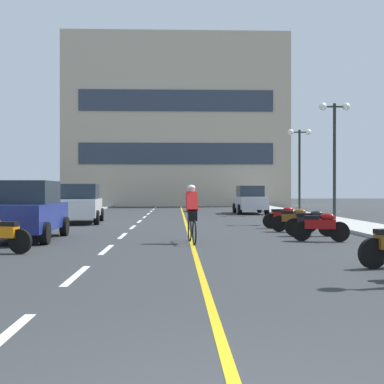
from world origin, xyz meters
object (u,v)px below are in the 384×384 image
(street_lamp_far, at_px, (299,152))
(motorcycle_3, at_px, (0,234))
(cyclist_rider, at_px, (192,212))
(motorcycle_7, at_px, (284,216))
(parked_car_mid, at_px, (81,203))
(motorcycle_4, at_px, (321,226))
(parked_car_far, at_px, (250,200))
(motorcycle_5, at_px, (311,222))
(motorcycle_6, at_px, (295,219))
(parked_car_near, at_px, (28,210))
(street_lamp_mid, at_px, (334,135))

(street_lamp_far, bearing_deg, motorcycle_3, -122.49)
(cyclist_rider, bearing_deg, motorcycle_7, 55.58)
(parked_car_mid, distance_m, motorcycle_4, 12.58)
(parked_car_far, height_order, motorcycle_5, parked_car_far)
(parked_car_far, relative_size, motorcycle_6, 2.51)
(parked_car_near, distance_m, motorcycle_6, 9.34)
(parked_car_mid, height_order, motorcycle_6, parked_car_mid)
(parked_car_near, distance_m, motorcycle_3, 3.35)
(parked_car_far, bearing_deg, motorcycle_4, -91.66)
(motorcycle_5, height_order, cyclist_rider, cyclist_rider)
(street_lamp_mid, xyz_separation_m, cyclist_rider, (-6.89, -8.68, -3.20))
(motorcycle_4, relative_size, motorcycle_7, 0.98)
(motorcycle_6, bearing_deg, motorcycle_3, -145.04)
(parked_car_near, relative_size, parked_car_mid, 0.98)
(street_lamp_mid, bearing_deg, parked_car_far, 104.20)
(parked_car_near, bearing_deg, cyclist_rider, -11.85)
(motorcycle_4, bearing_deg, motorcycle_5, 84.56)
(parked_car_near, height_order, cyclist_rider, parked_car_near)
(motorcycle_6, distance_m, cyclist_rider, 5.44)
(cyclist_rider, bearing_deg, motorcycle_5, 26.69)
(parked_car_near, height_order, motorcycle_6, parked_car_near)
(parked_car_near, relative_size, motorcycle_4, 2.56)
(motorcycle_6, height_order, motorcycle_7, same)
(parked_car_mid, distance_m, motorcycle_3, 11.56)
(parked_car_far, xyz_separation_m, cyclist_rider, (-4.39, -18.56, -0.03))
(street_lamp_far, xyz_separation_m, parked_car_mid, (-12.07, -7.12, -2.98))
(parked_car_near, height_order, motorcycle_4, parked_car_near)
(street_lamp_far, xyz_separation_m, motorcycle_7, (-3.26, -10.76, -3.42))
(motorcycle_4, bearing_deg, cyclist_rider, -175.50)
(motorcycle_7, bearing_deg, cyclist_rider, -124.42)
(street_lamp_mid, relative_size, motorcycle_3, 3.29)
(motorcycle_3, height_order, cyclist_rider, cyclist_rider)
(motorcycle_3, xyz_separation_m, motorcycle_4, (8.62, 2.56, 0.00))
(parked_car_near, bearing_deg, street_lamp_mid, 32.59)
(motorcycle_5, bearing_deg, street_lamp_mid, 66.70)
(motorcycle_3, bearing_deg, parked_car_near, 94.73)
(motorcycle_4, height_order, motorcycle_5, same)
(parked_car_mid, relative_size, cyclist_rider, 2.44)
(street_lamp_far, height_order, parked_car_far, street_lamp_far)
(parked_car_far, bearing_deg, motorcycle_7, -92.26)
(motorcycle_3, height_order, motorcycle_7, same)
(motorcycle_5, xyz_separation_m, cyclist_rider, (-4.02, -2.02, 0.41))
(motorcycle_3, xyz_separation_m, motorcycle_5, (8.78, 4.28, 0.00))
(street_lamp_far, bearing_deg, parked_car_mid, -149.44)
(street_lamp_mid, bearing_deg, motorcycle_4, -109.89)
(parked_car_mid, distance_m, motorcycle_6, 10.40)
(parked_car_far, relative_size, cyclist_rider, 2.38)
(parked_car_mid, distance_m, motorcycle_5, 11.54)
(motorcycle_3, distance_m, cyclist_rider, 5.28)
(street_lamp_mid, height_order, parked_car_mid, street_lamp_mid)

